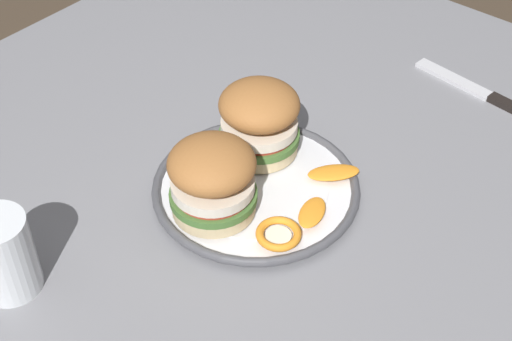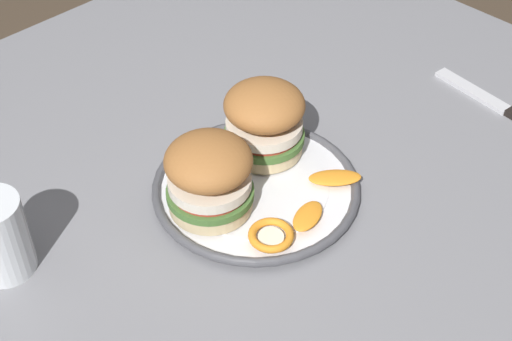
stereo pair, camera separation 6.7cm
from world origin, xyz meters
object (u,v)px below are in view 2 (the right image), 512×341
sandwich_half_left (209,175)px  sandwich_half_right (264,119)px  table_knife (505,110)px  dinner_plate (256,188)px  dining_table (208,253)px

sandwich_half_left → sandwich_half_right: (0.12, 0.03, 0.00)m
table_knife → dinner_plate: bearing=160.6°
table_knife → dining_table: bearing=159.3°
dining_table → dinner_plate: (0.06, -0.03, 0.10)m
dinner_plate → sandwich_half_left: size_ratio=2.10×
dining_table → table_knife: bearing=-20.7°
dining_table → table_knife: size_ratio=6.01×
sandwich_half_right → sandwich_half_left: bearing=-166.4°
dining_table → sandwich_half_right: 0.20m
dining_table → table_knife: table_knife is taller
dining_table → table_knife: (0.44, -0.17, 0.10)m
sandwich_half_left → sandwich_half_right: bearing=13.6°
sandwich_half_left → table_knife: (0.45, -0.15, -0.07)m
dining_table → sandwich_half_right: bearing=4.0°
dinner_plate → sandwich_half_left: sandwich_half_left is taller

